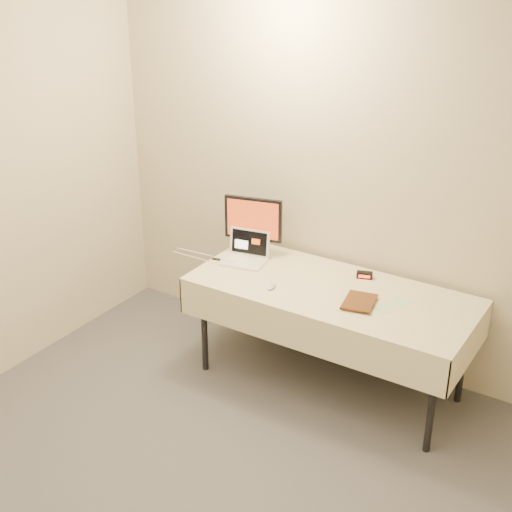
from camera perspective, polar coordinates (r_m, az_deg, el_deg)
The scene contains 9 objects.
back_wall at distance 4.79m, azimuth 8.87°, elevation 6.03°, with size 4.00×0.10×2.70m, color beige.
table at distance 4.67m, azimuth 6.04°, elevation -3.32°, with size 1.86×0.81×0.74m.
laptop at distance 4.99m, azimuth -0.80°, elevation 0.18°, with size 0.34×0.29×0.21m.
monitor at distance 5.00m, azimuth -0.22°, elevation 2.76°, with size 0.41×0.18×0.43m.
book at distance 4.44m, azimuth 7.17°, elevation -2.19°, with size 0.19×0.02×0.25m, color brown.
alarm_clock at distance 4.80m, azimuth 8.68°, elevation -1.52°, with size 0.11×0.08×0.04m.
clicker at distance 4.62m, azimuth 1.26°, elevation -2.45°, with size 0.05×0.09×0.02m, color silver.
paper_form at distance 4.51m, azimuth 10.90°, elevation -3.85°, with size 0.11×0.27×0.00m, color #B7D8AB.
usb_dongle at distance 5.02m, azimuth -3.20°, elevation -0.26°, with size 0.06×0.02×0.01m, color black.
Camera 1 is at (1.78, -1.68, 2.86)m, focal length 50.00 mm.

